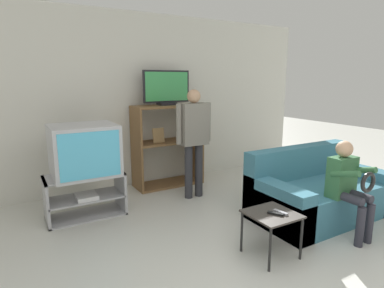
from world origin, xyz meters
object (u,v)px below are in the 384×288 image
Objects in this scene: remote_control_white at (281,212)px; person_standing_adult at (194,134)px; tv_stand at (85,196)px; couch at (317,193)px; person_seated_child at (348,182)px; media_shelf at (168,145)px; snack_table at (272,219)px; television_flat at (167,89)px; remote_control_black at (275,214)px; television_main at (84,150)px.

remote_control_white is 0.10× the size of person_standing_adult.
tv_stand is 2.29m from remote_control_white.
remote_control_white is 0.09× the size of couch.
person_seated_child reaches higher than remote_control_white.
person_seated_child is at bearing -39.56° from tv_stand.
media_shelf is 2.61m from person_seated_child.
media_shelf reaches higher than remote_control_white.
snack_table is at bearing -95.15° from person_standing_adult.
television_flat is (0.01, 0.02, 0.86)m from media_shelf.
tv_stand is 1.21× the size of television_flat.
remote_control_white is at bearing -90.24° from media_shelf.
person_seated_child is at bearing -65.75° from person_standing_adult.
person_seated_child is (0.80, -1.79, -0.31)m from person_standing_adult.
remote_control_white is at bearing -32.94° from remote_control_black.
couch is 1.73m from person_standing_adult.
remote_control_black is at bearing -87.41° from snack_table.
person_standing_adult is at bearing -83.35° from media_shelf.
person_standing_adult reaches higher than media_shelf.
media_shelf reaches higher than television_main.
person_standing_adult reaches higher than snack_table.
television_flat is 0.50× the size of person_standing_adult.
remote_control_black is at bearing -91.74° from media_shelf.
television_main is 5.09× the size of remote_control_white.
tv_stand is 6.26× the size of remote_control_black.
person_standing_adult is (0.07, -0.69, -0.59)m from television_flat.
tv_stand is at bearing 176.65° from person_standing_adult.
television_flat is at bearing 23.94° from television_main.
couch reaches higher than remote_control_black.
person_standing_adult is at bearing -84.03° from television_flat.
remote_control_white is at bearing -90.38° from television_flat.
person_standing_adult is at bearing -3.35° from tv_stand.
television_main is 0.98× the size of television_flat.
media_shelf is at bearing 118.81° from couch.
tv_stand is at bearing 93.46° from remote_control_black.
television_main reaches higher than tv_stand.
couch is at bearing -10.26° from remote_control_black.
person_standing_adult is at bearing 52.77° from remote_control_black.
television_flat reaches higher than person_standing_adult.
snack_table is at bearing 136.36° from remote_control_white.
media_shelf is 2.24m from couch.
snack_table is 0.08m from remote_control_black.
television_flat is (1.37, 0.61, 0.67)m from television_main.
tv_stand is at bearing 140.44° from person_seated_child.
tv_stand is 1.96m from television_flat.
tv_stand is 2.25m from remote_control_black.
television_main is 0.44× the size of couch.
snack_table is (-0.07, -2.36, -0.27)m from media_shelf.
remote_control_black is 0.06m from remote_control_white.
remote_control_white is at bearing -92.90° from person_standing_adult.
snack_table is at bearing -54.01° from television_main.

